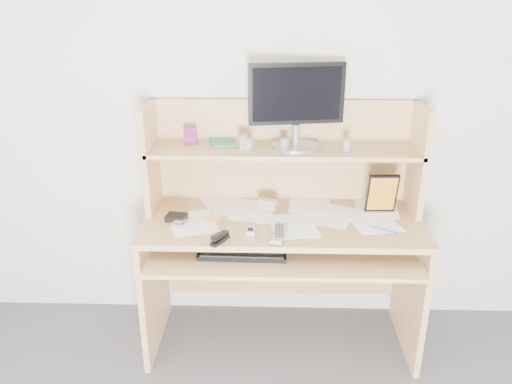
{
  "coord_description": "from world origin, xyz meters",
  "views": [
    {
      "loc": [
        -0.07,
        -0.82,
        1.82
      ],
      "look_at": [
        -0.13,
        1.43,
        0.92
      ],
      "focal_mm": 35.0,
      "sensor_mm": 36.0,
      "label": 1
    }
  ],
  "objects_px": {
    "tv_remote": "(279,233)",
    "monitor": "(297,103)",
    "desk": "(282,222)",
    "game_case": "(382,193)",
    "keyboard": "(242,252)"
  },
  "relations": [
    {
      "from": "keyboard",
      "to": "game_case",
      "type": "distance_m",
      "value": 0.78
    },
    {
      "from": "tv_remote",
      "to": "monitor",
      "type": "bearing_deg",
      "value": 87.71
    },
    {
      "from": "game_case",
      "to": "monitor",
      "type": "xyz_separation_m",
      "value": [
        -0.44,
        0.1,
        0.44
      ]
    },
    {
      "from": "desk",
      "to": "monitor",
      "type": "height_order",
      "value": "monitor"
    },
    {
      "from": "monitor",
      "to": "game_case",
      "type": "bearing_deg",
      "value": -23.61
    },
    {
      "from": "desk",
      "to": "game_case",
      "type": "relative_size",
      "value": 6.46
    },
    {
      "from": "game_case",
      "to": "monitor",
      "type": "bearing_deg",
      "value": 164.48
    },
    {
      "from": "keyboard",
      "to": "desk",
      "type": "bearing_deg",
      "value": 56.07
    },
    {
      "from": "tv_remote",
      "to": "monitor",
      "type": "height_order",
      "value": "monitor"
    },
    {
      "from": "desk",
      "to": "tv_remote",
      "type": "xyz_separation_m",
      "value": [
        -0.02,
        -0.27,
        0.07
      ]
    },
    {
      "from": "desk",
      "to": "game_case",
      "type": "xyz_separation_m",
      "value": [
        0.51,
        0.0,
        0.17
      ]
    },
    {
      "from": "tv_remote",
      "to": "game_case",
      "type": "relative_size",
      "value": 0.92
    },
    {
      "from": "desk",
      "to": "game_case",
      "type": "distance_m",
      "value": 0.53
    },
    {
      "from": "desk",
      "to": "tv_remote",
      "type": "height_order",
      "value": "desk"
    },
    {
      "from": "desk",
      "to": "monitor",
      "type": "distance_m",
      "value": 0.62
    }
  ]
}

